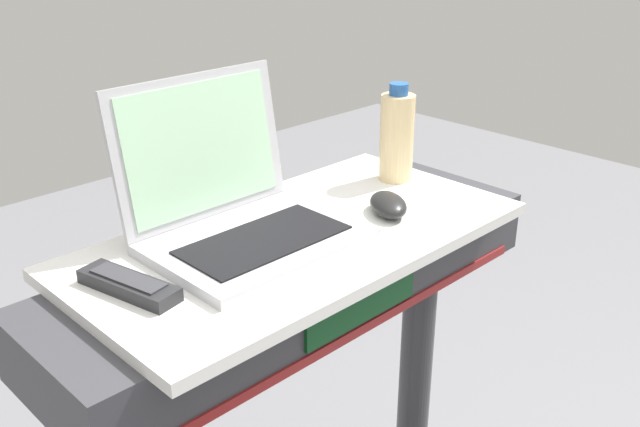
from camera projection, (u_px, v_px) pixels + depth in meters
The scene contains 5 objects.
desk_board at pixel (299, 239), 1.18m from camera, with size 0.75×0.39×0.02m, color white.
laptop at pixel (238, 210), 1.13m from camera, with size 0.32×0.27×0.25m.
computer_mouse at pixel (388, 205), 1.24m from camera, with size 0.06×0.10×0.03m, color black.
water_bottle at pixel (397, 136), 1.37m from camera, with size 0.06×0.06×0.19m.
tv_remote at pixel (129, 285), 0.99m from camera, with size 0.08×0.17×0.02m.
Camera 1 is at (-0.72, -0.08, 1.65)m, focal length 40.57 mm.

